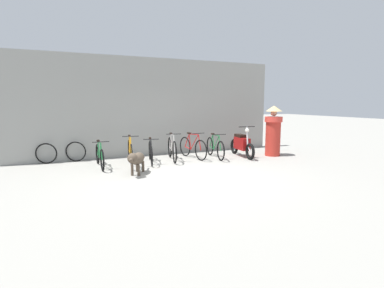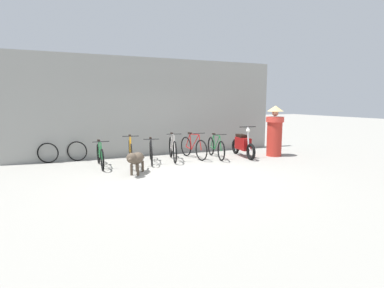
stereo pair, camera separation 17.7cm
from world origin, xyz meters
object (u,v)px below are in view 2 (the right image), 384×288
object	(u,v)px
person_in_robes	(275,130)
spare_tire_right	(48,153)
bicycle_0	(100,156)
bicycle_2	(151,152)
stray_dog	(136,159)
spare_tire_left	(77,151)
motorcycle	(243,145)
bicycle_5	(216,148)
bicycle_3	(173,149)
bicycle_4	(193,148)
bicycle_1	(130,152)

from	to	relation	value
person_in_robes	spare_tire_right	world-z (taller)	person_in_robes
bicycle_0	bicycle_2	size ratio (longest dim) A/B	1.03
stray_dog	spare_tire_left	size ratio (longest dim) A/B	1.74
motorcycle	stray_dog	xyz separation A→B (m)	(-3.95, -1.07, -0.01)
bicycle_5	spare_tire_left	size ratio (longest dim) A/B	2.66
spare_tire_right	bicycle_3	bearing A→B (deg)	-15.42
bicycle_5	motorcycle	world-z (taller)	motorcycle
bicycle_5	spare_tire_left	distance (m)	4.52
spare_tire_right	bicycle_4	bearing A→B (deg)	-12.57
motorcycle	spare_tire_left	world-z (taller)	motorcycle
bicycle_4	bicycle_1	bearing A→B (deg)	-91.30
bicycle_2	person_in_robes	xyz separation A→B (m)	(4.29, -0.55, 0.57)
bicycle_2	stray_dog	xyz separation A→B (m)	(-0.77, -1.35, 0.08)
bicycle_1	stray_dog	world-z (taller)	bicycle_1
motorcycle	bicycle_3	bearing A→B (deg)	-91.32
bicycle_0	bicycle_2	world-z (taller)	bicycle_0
bicycle_3	bicycle_5	xyz separation A→B (m)	(1.47, -0.20, -0.02)
bicycle_2	bicycle_3	bearing A→B (deg)	110.56
stray_dog	bicycle_3	bearing A→B (deg)	163.61
person_in_robes	bicycle_3	bearing A→B (deg)	-42.53
bicycle_5	person_in_robes	world-z (taller)	person_in_robes
bicycle_1	bicycle_4	world-z (taller)	bicycle_1
bicycle_2	spare_tire_right	distance (m)	3.17
bicycle_5	spare_tire_right	world-z (taller)	bicycle_5
bicycle_3	bicycle_5	world-z (taller)	bicycle_3
stray_dog	spare_tire_right	bearing A→B (deg)	-108.37
bicycle_2	bicycle_3	distance (m)	0.76
motorcycle	spare_tire_right	xyz separation A→B (m)	(-6.15, 1.40, -0.10)
bicycle_2	stray_dog	distance (m)	1.55
spare_tire_right	spare_tire_left	bearing A→B (deg)	-0.02
bicycle_0	motorcycle	size ratio (longest dim) A/B	0.94
bicycle_0	spare_tire_left	xyz separation A→B (m)	(-0.59, 1.17, -0.01)
bicycle_2	spare_tire_right	bearing A→B (deg)	-97.88
bicycle_3	person_in_robes	world-z (taller)	person_in_robes
bicycle_1	bicycle_4	bearing A→B (deg)	105.89
bicycle_0	bicycle_1	distance (m)	0.87
bicycle_1	motorcycle	world-z (taller)	motorcycle
bicycle_2	bicycle_4	bearing A→B (deg)	107.94
bicycle_2	bicycle_5	size ratio (longest dim) A/B	0.96
bicycle_1	bicycle_2	distance (m)	0.69
motorcycle	bicycle_0	bearing A→B (deg)	-85.38
bicycle_1	motorcycle	bearing A→B (deg)	96.67
bicycle_0	bicycle_1	bearing A→B (deg)	83.18
bicycle_0	spare_tire_right	world-z (taller)	bicycle_0
bicycle_0	motorcycle	world-z (taller)	motorcycle
bicycle_2	bicycle_5	distance (m)	2.23
bicycle_0	person_in_robes	distance (m)	5.87
bicycle_4	bicycle_5	world-z (taller)	bicycle_4
motorcycle	stray_dog	size ratio (longest dim) A/B	1.59
bicycle_2	person_in_robes	world-z (taller)	person_in_robes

